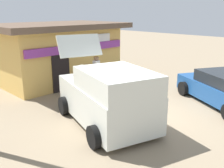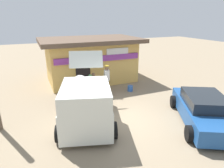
% 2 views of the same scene
% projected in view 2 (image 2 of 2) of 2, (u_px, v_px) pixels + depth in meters
% --- Properties ---
extents(ground_plane, '(60.00, 60.00, 0.00)m').
position_uv_depth(ground_plane, '(120.00, 120.00, 8.77)').
color(ground_plane, gray).
extents(storefront_bar, '(6.75, 4.42, 3.00)m').
position_uv_depth(storefront_bar, '(91.00, 59.00, 13.81)').
color(storefront_bar, '#E0B259').
rests_on(storefront_bar, ground_plane).
extents(delivery_van, '(3.14, 4.76, 2.73)m').
position_uv_depth(delivery_van, '(86.00, 103.00, 8.19)').
color(delivery_van, silver).
rests_on(delivery_van, ground_plane).
extents(parked_sedan, '(3.56, 4.57, 1.28)m').
position_uv_depth(parked_sedan, '(203.00, 110.00, 8.40)').
color(parked_sedan, '#1E4C8C').
rests_on(parked_sedan, ground_plane).
extents(vendor_standing, '(0.48, 0.48, 1.74)m').
position_uv_depth(vendor_standing, '(107.00, 78.00, 11.44)').
color(vendor_standing, '#726047').
rests_on(vendor_standing, ground_plane).
extents(customer_bending, '(0.74, 0.57, 1.41)m').
position_uv_depth(customer_bending, '(88.00, 83.00, 11.02)').
color(customer_bending, navy).
rests_on(customer_bending, ground_plane).
extents(unloaded_banana_pile, '(0.70, 0.81, 0.48)m').
position_uv_depth(unloaded_banana_pile, '(88.00, 94.00, 11.06)').
color(unloaded_banana_pile, silver).
rests_on(unloaded_banana_pile, ground_plane).
extents(paint_bucket, '(0.33, 0.33, 0.35)m').
position_uv_depth(paint_bucket, '(130.00, 88.00, 12.13)').
color(paint_bucket, blue).
rests_on(paint_bucket, ground_plane).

